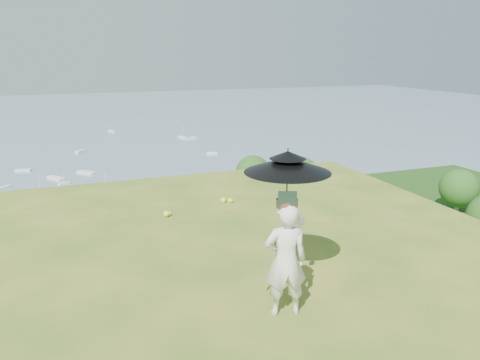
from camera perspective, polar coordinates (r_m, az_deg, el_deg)
name	(u,v)px	position (r m, az deg, el deg)	size (l,w,h in m)	color
ground	(186,287)	(7.77, -6.65, -12.88)	(14.00, 14.00, 0.00)	#385E1B
shoreline_tier	(91,278)	(90.81, -17.74, -11.33)	(170.00, 28.00, 8.00)	#675F52
bay_water	(70,130)	(249.54, -20.00, 5.76)	(700.00, 700.00, 0.00)	slate
slope_trees	(98,261)	(45.69, -16.94, -9.47)	(110.00, 50.00, 6.00)	#1E5018
harbor_town	(88,245)	(88.17, -18.09, -7.54)	(110.00, 22.00, 5.00)	silver
moored_boats	(36,166)	(172.13, -23.63, 1.53)	(140.00, 140.00, 0.70)	white
wildflowers	(182,277)	(7.96, -7.11, -11.69)	(10.00, 10.50, 0.12)	yellow
painter	(286,260)	(6.69, 5.58, -9.74)	(0.61, 0.40, 1.67)	white
field_easel	(286,243)	(7.25, 5.60, -7.63)	(0.64, 0.64, 1.69)	olive
sun_umbrella	(287,179)	(6.95, 5.77, 0.16)	(1.29, 1.29, 0.93)	black
painter_cap	(287,207)	(6.40, 5.76, -3.34)	(0.21, 0.26, 0.10)	#D57581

